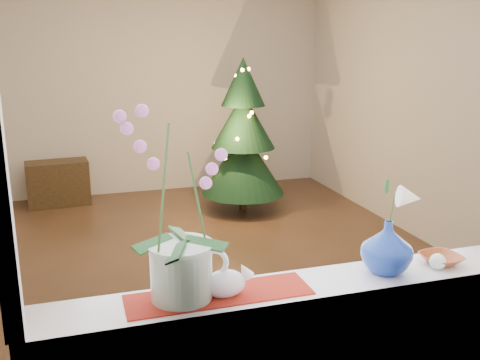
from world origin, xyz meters
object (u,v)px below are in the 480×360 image
at_px(orchid_pot, 179,206).
at_px(xmas_tree, 243,136).
at_px(side_table, 58,183).
at_px(amber_dish, 441,260).
at_px(blue_vase, 387,243).
at_px(paperweight, 438,262).
at_px(swan, 225,273).

distance_m(orchid_pot, xmas_tree, 4.02).
bearing_deg(orchid_pot, xmas_tree, 69.16).
xyz_separation_m(xmas_tree, side_table, (-1.99, 0.81, -0.59)).
height_order(amber_dish, xmas_tree, xmas_tree).
xyz_separation_m(orchid_pot, side_table, (-0.57, 4.55, -1.02)).
xyz_separation_m(blue_vase, amber_dish, (0.27, 0.00, -0.11)).
xyz_separation_m(orchid_pot, xmas_tree, (1.42, 3.74, -0.43)).
bearing_deg(blue_vase, xmas_tree, 81.33).
xyz_separation_m(paperweight, side_table, (-1.64, 4.61, -0.70)).
xyz_separation_m(swan, xmas_tree, (1.27, 3.77, -0.17)).
height_order(orchid_pot, xmas_tree, xmas_tree).
bearing_deg(xmas_tree, blue_vase, -98.67).
bearing_deg(amber_dish, swan, -179.04).
height_order(orchid_pot, swan, orchid_pot).
relative_size(blue_vase, amber_dish, 1.77).
distance_m(paperweight, amber_dish, 0.07).
distance_m(orchid_pot, blue_vase, 0.88).
height_order(blue_vase, xmas_tree, xmas_tree).
relative_size(paperweight, side_table, 0.10).
bearing_deg(swan, side_table, 100.09).
xyz_separation_m(paperweight, xmas_tree, (0.35, 3.79, -0.11)).
relative_size(swan, xmas_tree, 0.13).
relative_size(blue_vase, xmas_tree, 0.15).
relative_size(orchid_pot, blue_vase, 2.85).
bearing_deg(side_table, swan, -85.58).
xyz_separation_m(orchid_pot, blue_vase, (0.85, -0.01, -0.23)).
bearing_deg(paperweight, side_table, 109.59).
height_order(orchid_pot, paperweight, orchid_pot).
bearing_deg(orchid_pot, paperweight, -2.89).
relative_size(blue_vase, side_table, 0.37).
bearing_deg(side_table, paperweight, -74.99).
xyz_separation_m(swan, side_table, (-0.72, 4.58, -0.75)).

